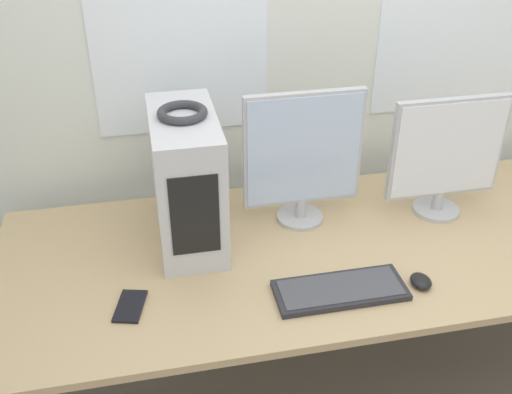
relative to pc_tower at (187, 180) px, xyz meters
name	(u,v)px	position (x,y,z in m)	size (l,w,h in m)	color
wall_back	(321,30)	(0.59, 0.43, 0.36)	(8.00, 0.07, 2.70)	silver
desk	(359,250)	(0.59, -0.16, -0.27)	(2.54, 0.91, 0.76)	tan
pc_tower	(187,180)	(0.00, 0.00, 0.00)	(0.22, 0.46, 0.47)	silver
headphones	(182,112)	(0.00, 0.00, 0.25)	(0.16, 0.16, 0.03)	#333338
monitor_main	(303,156)	(0.42, 0.03, 0.03)	(0.43, 0.17, 0.51)	#B7B7BC
monitor_right_near	(446,155)	(0.94, -0.03, 0.01)	(0.43, 0.17, 0.46)	#B7B7BC
keyboard	(340,290)	(0.43, -0.41, -0.22)	(0.42, 0.17, 0.02)	#28282D
mouse	(421,281)	(0.69, -0.42, -0.22)	(0.07, 0.08, 0.03)	black
cell_phone	(130,306)	(-0.22, -0.34, -0.23)	(0.11, 0.16, 0.01)	black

